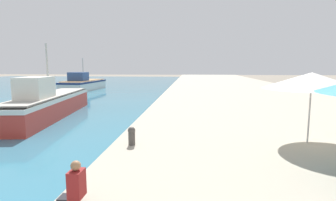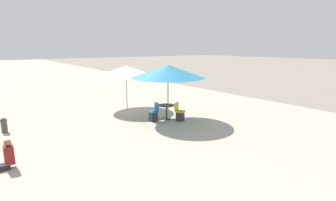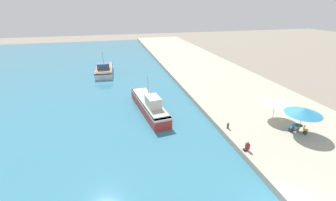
# 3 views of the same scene
# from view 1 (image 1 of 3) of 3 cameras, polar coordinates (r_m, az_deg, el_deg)

# --- Properties ---
(quay_promenade) EXTENTS (16.00, 90.00, 0.67)m
(quay_promenade) POSITION_cam_1_polar(r_m,az_deg,el_deg) (35.97, 13.36, 2.45)
(quay_promenade) COLOR #B2A893
(quay_promenade) RESTS_ON ground_plane
(fishing_boat_near) EXTENTS (3.56, 11.15, 4.84)m
(fishing_boat_near) POSITION_cam_1_polar(r_m,az_deg,el_deg) (18.97, -24.62, -0.54)
(fishing_boat_near) COLOR red
(fishing_boat_near) RESTS_ON water_basin
(fishing_boat_mid) EXTENTS (3.56, 8.90, 4.43)m
(fishing_boat_mid) POSITION_cam_1_polar(r_m,az_deg,el_deg) (38.77, -17.99, 3.50)
(fishing_boat_mid) COLOR silver
(fishing_boat_mid) RESTS_ON water_basin
(cafe_umbrella_white) EXTENTS (3.33, 3.33, 2.55)m
(cafe_umbrella_white) POSITION_cam_1_polar(r_m,az_deg,el_deg) (10.60, 28.81, 3.81)
(cafe_umbrella_white) COLOR #B7B7B7
(cafe_umbrella_white) RESTS_ON quay_promenade
(person_at_quay) EXTENTS (0.50, 0.36, 0.92)m
(person_at_quay) POSITION_cam_1_polar(r_m,az_deg,el_deg) (5.82, -19.64, -17.03)
(person_at_quay) COLOR #232328
(person_at_quay) RESTS_ON quay_promenade
(mooring_bollard) EXTENTS (0.26, 0.26, 0.65)m
(mooring_bollard) POSITION_cam_1_polar(r_m,az_deg,el_deg) (9.39, -7.91, -7.50)
(mooring_bollard) COLOR #4C4742
(mooring_bollard) RESTS_ON quay_promenade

